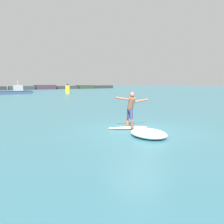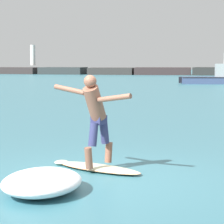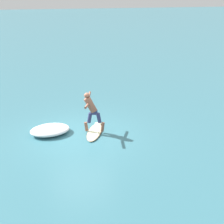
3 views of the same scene
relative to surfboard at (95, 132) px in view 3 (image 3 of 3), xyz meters
name	(u,v)px [view 3 (image 3 of 3)]	position (x,y,z in m)	size (l,w,h in m)	color
ground_plane	(81,135)	(0.07, -0.59, -0.04)	(200.00, 200.00, 0.00)	#37707E
surfboard	(95,132)	(0.00, 0.00, 0.00)	(1.95, 1.21, 0.22)	beige
surfer	(91,109)	(0.00, -0.12, 1.02)	(1.55, 0.96, 1.66)	brown
wave_foam_at_tail	(50,130)	(-0.40, -1.79, 0.12)	(1.37, 1.74, 0.33)	white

